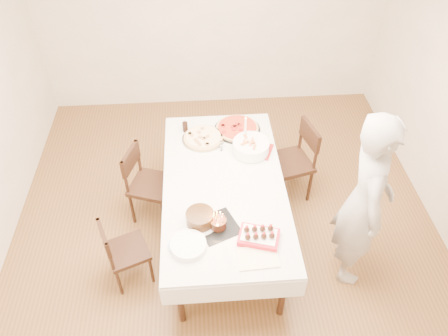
{
  "coord_description": "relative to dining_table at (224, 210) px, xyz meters",
  "views": [
    {
      "loc": [
        -0.23,
        -2.85,
        3.68
      ],
      "look_at": [
        -0.03,
        0.03,
        0.95
      ],
      "focal_mm": 35.0,
      "sensor_mm": 36.0,
      "label": 1
    }
  ],
  "objects": [
    {
      "name": "cola_glass",
      "position": [
        -0.36,
        0.83,
        0.43
      ],
      "size": [
        0.07,
        0.07,
        0.11
      ],
      "primitive_type": "cylinder",
      "rotation": [
        0.0,
        0.0,
        0.27
      ],
      "color": "black",
      "rests_on": "dining_table"
    },
    {
      "name": "chair_right_savory",
      "position": [
        0.76,
        0.55,
        0.09
      ],
      "size": [
        0.58,
        0.58,
        0.93
      ],
      "primitive_type": null,
      "rotation": [
        0.0,
        0.0,
        0.25
      ],
      "color": "#321D10",
      "rests_on": "floor"
    },
    {
      "name": "taper_candle",
      "position": [
        0.26,
        0.57,
        0.55
      ],
      "size": [
        0.08,
        0.08,
        0.35
      ],
      "primitive_type": "cylinder",
      "rotation": [
        0.0,
        0.0,
        -0.09
      ],
      "color": "white",
      "rests_on": "dining_table"
    },
    {
      "name": "shaker_pair",
      "position": [
        0.01,
        0.48,
        0.42
      ],
      "size": [
        0.08,
        0.08,
        0.08
      ],
      "primitive_type": null,
      "rotation": [
        0.0,
        0.0,
        0.17
      ],
      "color": "white",
      "rests_on": "dining_table"
    },
    {
      "name": "red_placemat",
      "position": [
        0.39,
        0.46,
        0.38
      ],
      "size": [
        0.34,
        0.34,
        0.01
      ],
      "primitive_type": "cube",
      "rotation": [
        0.0,
        0.0,
        -0.39
      ],
      "color": "#B21E1E",
      "rests_on": "dining_table"
    },
    {
      "name": "plate_stack",
      "position": [
        -0.34,
        -0.71,
        0.41
      ],
      "size": [
        0.33,
        0.33,
        0.06
      ],
      "primitive_type": "cylinder",
      "rotation": [
        0.0,
        0.0,
        0.12
      ],
      "color": "white",
      "rests_on": "dining_table"
    },
    {
      "name": "cake_board",
      "position": [
        -0.09,
        -0.51,
        0.38
      ],
      "size": [
        0.42,
        0.42,
        0.01
      ],
      "primitive_type": "cube",
      "rotation": [
        0.0,
        0.0,
        0.4
      ],
      "color": "black",
      "rests_on": "dining_table"
    },
    {
      "name": "person",
      "position": [
        1.17,
        -0.47,
        0.54
      ],
      "size": [
        0.54,
        0.73,
        1.83
      ],
      "primitive_type": "imported",
      "rotation": [
        0.0,
        0.0,
        1.4
      ],
      "color": "#AFA9A5",
      "rests_on": "floor"
    },
    {
      "name": "pasta_bowl",
      "position": [
        0.3,
        0.44,
        0.44
      ],
      "size": [
        0.38,
        0.38,
        0.12
      ],
      "primitive_type": "cylinder",
      "rotation": [
        0.0,
        0.0,
        -0.03
      ],
      "color": "white",
      "rests_on": "dining_table"
    },
    {
      "name": "layer_cake",
      "position": [
        -0.24,
        -0.46,
        0.44
      ],
      "size": [
        0.36,
        0.36,
        0.12
      ],
      "primitive_type": "cylinder",
      "rotation": [
        0.0,
        0.0,
        -0.19
      ],
      "color": "#351F0D",
      "rests_on": "dining_table"
    },
    {
      "name": "floor",
      "position": [
        0.03,
        -0.03,
        -0.38
      ],
      "size": [
        5.0,
        5.0,
        0.0
      ],
      "primitive_type": "plane",
      "color": "brown",
      "rests_on": "ground"
    },
    {
      "name": "birthday_cake",
      "position": [
        -0.09,
        -0.51,
        0.46
      ],
      "size": [
        0.18,
        0.18,
        0.15
      ],
      "primitive_type": "cylinder",
      "rotation": [
        0.0,
        0.0,
        -0.29
      ],
      "color": "#3D1A10",
      "rests_on": "dining_table"
    },
    {
      "name": "china_plate",
      "position": [
        -0.4,
        -0.69,
        0.38
      ],
      "size": [
        0.24,
        0.24,
        0.01
      ],
      "primitive_type": "cylinder",
      "rotation": [
        0.0,
        0.0,
        -0.11
      ],
      "color": "white",
      "rests_on": "dining_table"
    },
    {
      "name": "dining_table",
      "position": [
        0.0,
        0.0,
        0.0
      ],
      "size": [
        1.88,
        2.41,
        0.75
      ],
      "primitive_type": "cube",
      "rotation": [
        0.0,
        0.0,
        -0.4
      ],
      "color": "silver",
      "rests_on": "floor"
    },
    {
      "name": "wall_back",
      "position": [
        0.03,
        2.47,
        0.98
      ],
      "size": [
        4.5,
        0.04,
        2.7
      ],
      "primitive_type": "cube",
      "color": "beige",
      "rests_on": "floor"
    },
    {
      "name": "chair_left_savory",
      "position": [
        -0.73,
        0.34,
        0.06
      ],
      "size": [
        0.57,
        0.57,
        0.88
      ],
      "primitive_type": null,
      "rotation": [
        0.0,
        0.0,
        2.81
      ],
      "color": "#321D10",
      "rests_on": "floor"
    },
    {
      "name": "strawberry_box",
      "position": [
        0.24,
        -0.67,
        0.42
      ],
      "size": [
        0.38,
        0.31,
        0.08
      ],
      "primitive_type": null,
      "rotation": [
        0.0,
        0.0,
        -0.3
      ],
      "color": "red",
      "rests_on": "dining_table"
    },
    {
      "name": "pizza_white",
      "position": [
        -0.17,
        0.67,
        0.4
      ],
      "size": [
        0.58,
        0.58,
        0.04
      ],
      "primitive_type": "cylinder",
      "rotation": [
        0.0,
        0.0,
        0.35
      ],
      "color": "beige",
      "rests_on": "dining_table"
    },
    {
      "name": "pizza_pepperoni",
      "position": [
        0.2,
        0.8,
        0.4
      ],
      "size": [
        0.63,
        0.63,
        0.04
      ],
      "primitive_type": "cylinder",
      "rotation": [
        0.0,
        0.0,
        -0.32
      ],
      "color": "red",
      "rests_on": "dining_table"
    },
    {
      "name": "box_lid",
      "position": [
        0.21,
        -0.85,
        0.38
      ],
      "size": [
        0.34,
        0.24,
        0.03
      ],
      "primitive_type": "cube",
      "rotation": [
        0.0,
        0.0,
        0.05
      ],
      "color": "beige",
      "rests_on": "dining_table"
    },
    {
      "name": "chair_left_dessert",
      "position": [
        -0.92,
        -0.44,
        0.01
      ],
      "size": [
        0.51,
        0.51,
        0.77
      ],
      "primitive_type": null,
      "rotation": [
        0.0,
        0.0,
        3.52
      ],
      "color": "#321D10",
      "rests_on": "floor"
    }
  ]
}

